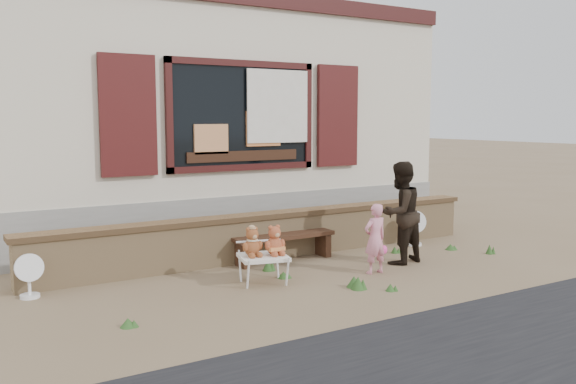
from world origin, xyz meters
TOP-DOWN VIEW (x-y plane):
  - ground at (0.00, 0.00)m, footprint 80.00×80.00m
  - shopfront at (0.00, 4.49)m, footprint 8.04×5.13m
  - brick_wall at (0.00, 1.00)m, footprint 7.10×0.36m
  - bench at (0.00, 0.71)m, footprint 1.52×0.33m
  - folding_chair at (-0.82, -0.16)m, footprint 0.68×0.63m
  - teddy_bear_left at (-0.95, -0.13)m, footprint 0.32×0.29m
  - teddy_bear_right at (-0.68, -0.20)m, footprint 0.33×0.30m
  - child at (0.67, -0.48)m, footprint 0.34×0.22m
  - adult at (1.32, -0.22)m, footprint 0.78×0.65m
  - fan_left at (-3.36, 0.68)m, footprint 0.32×0.22m
  - fan_right at (2.33, 0.56)m, footprint 0.36×0.24m
  - grass_tufts at (0.21, -0.47)m, footprint 5.69×1.71m

SIDE VIEW (x-z plane):
  - ground at x=0.00m, z-range 0.00..0.00m
  - grass_tufts at x=0.21m, z-range -0.02..0.14m
  - fan_left at x=-3.36m, z-range 0.00..0.51m
  - fan_right at x=2.33m, z-range 0.00..0.56m
  - bench at x=0.00m, z-range 0.09..0.48m
  - folding_chair at x=-0.82m, z-range 0.14..0.49m
  - brick_wall at x=0.00m, z-range 0.01..0.67m
  - child at x=0.67m, z-range 0.00..0.92m
  - teddy_bear_left at x=-0.95m, z-range 0.35..0.72m
  - teddy_bear_right at x=-0.68m, z-range 0.35..0.73m
  - adult at x=1.32m, z-range 0.00..1.42m
  - shopfront at x=0.00m, z-range 0.00..4.00m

